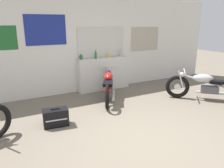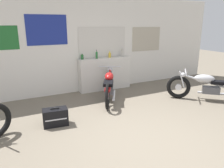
{
  "view_description": "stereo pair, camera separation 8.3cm",
  "coord_description": "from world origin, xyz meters",
  "px_view_note": "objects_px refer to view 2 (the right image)",
  "views": [
    {
      "loc": [
        -2.14,
        -2.74,
        2.04
      ],
      "look_at": [
        0.1,
        1.45,
        0.7
      ],
      "focal_mm": 35.0,
      "sensor_mm": 36.0,
      "label": 1
    },
    {
      "loc": [
        -2.06,
        -2.78,
        2.04
      ],
      "look_at": [
        0.1,
        1.45,
        0.7
      ],
      "focal_mm": 35.0,
      "sensor_mm": 36.0,
      "label": 2
    }
  ],
  "objects_px": {
    "motorcycle_red": "(109,85)",
    "motorcycle_silver": "(208,87)",
    "bottle_center": "(110,55)",
    "bottle_right_center": "(122,52)",
    "bottle_left_center": "(97,55)",
    "bottle_leftmost": "(82,57)",
    "hard_case_black": "(55,117)"
  },
  "relations": [
    {
      "from": "bottle_right_center",
      "to": "motorcycle_silver",
      "type": "height_order",
      "value": "bottle_right_center"
    },
    {
      "from": "bottle_right_center",
      "to": "hard_case_black",
      "type": "relative_size",
      "value": 0.59
    },
    {
      "from": "bottle_leftmost",
      "to": "bottle_right_center",
      "type": "height_order",
      "value": "bottle_right_center"
    },
    {
      "from": "bottle_center",
      "to": "motorcycle_silver",
      "type": "relative_size",
      "value": 0.11
    },
    {
      "from": "bottle_right_center",
      "to": "motorcycle_red",
      "type": "xyz_separation_m",
      "value": [
        -0.91,
        -0.89,
        -0.73
      ]
    },
    {
      "from": "bottle_left_center",
      "to": "bottle_leftmost",
      "type": "bearing_deg",
      "value": 172.24
    },
    {
      "from": "motorcycle_red",
      "to": "motorcycle_silver",
      "type": "xyz_separation_m",
      "value": [
        2.32,
        -1.3,
        -0.02
      ]
    },
    {
      "from": "bottle_left_center",
      "to": "motorcycle_silver",
      "type": "distance_m",
      "value": 3.25
    },
    {
      "from": "bottle_center",
      "to": "bottle_right_center",
      "type": "relative_size",
      "value": 0.61
    },
    {
      "from": "bottle_leftmost",
      "to": "bottle_center",
      "type": "distance_m",
      "value": 0.87
    },
    {
      "from": "bottle_left_center",
      "to": "bottle_right_center",
      "type": "xyz_separation_m",
      "value": [
        0.87,
        -0.01,
        0.02
      ]
    },
    {
      "from": "bottle_center",
      "to": "motorcycle_silver",
      "type": "height_order",
      "value": "bottle_center"
    },
    {
      "from": "motorcycle_red",
      "to": "motorcycle_silver",
      "type": "height_order",
      "value": "motorcycle_red"
    },
    {
      "from": "motorcycle_red",
      "to": "bottle_right_center",
      "type": "bearing_deg",
      "value": 44.5
    },
    {
      "from": "bottle_right_center",
      "to": "motorcycle_silver",
      "type": "relative_size",
      "value": 0.19
    },
    {
      "from": "bottle_center",
      "to": "hard_case_black",
      "type": "relative_size",
      "value": 0.36
    },
    {
      "from": "bottle_right_center",
      "to": "hard_case_black",
      "type": "xyz_separation_m",
      "value": [
        -2.59,
        -1.8,
        -0.96
      ]
    },
    {
      "from": "bottle_leftmost",
      "to": "bottle_left_center",
      "type": "relative_size",
      "value": 0.69
    },
    {
      "from": "bottle_leftmost",
      "to": "motorcycle_red",
      "type": "xyz_separation_m",
      "value": [
        0.4,
        -0.96,
        -0.67
      ]
    },
    {
      "from": "bottle_center",
      "to": "hard_case_black",
      "type": "height_order",
      "value": "bottle_center"
    },
    {
      "from": "bottle_right_center",
      "to": "motorcycle_red",
      "type": "height_order",
      "value": "bottle_right_center"
    },
    {
      "from": "bottle_left_center",
      "to": "bottle_center",
      "type": "bearing_deg",
      "value": -0.48
    },
    {
      "from": "hard_case_black",
      "to": "bottle_left_center",
      "type": "bearing_deg",
      "value": 46.58
    },
    {
      "from": "bottle_leftmost",
      "to": "motorcycle_red",
      "type": "bearing_deg",
      "value": -67.22
    },
    {
      "from": "bottle_center",
      "to": "bottle_left_center",
      "type": "bearing_deg",
      "value": 179.52
    },
    {
      "from": "motorcycle_red",
      "to": "motorcycle_silver",
      "type": "distance_m",
      "value": 2.66
    },
    {
      "from": "bottle_leftmost",
      "to": "bottle_left_center",
      "type": "xyz_separation_m",
      "value": [
        0.44,
        -0.06,
        0.03
      ]
    },
    {
      "from": "motorcycle_red",
      "to": "motorcycle_silver",
      "type": "bearing_deg",
      "value": -29.29
    },
    {
      "from": "motorcycle_silver",
      "to": "hard_case_black",
      "type": "xyz_separation_m",
      "value": [
        -4.0,
        0.39,
        -0.21
      ]
    },
    {
      "from": "bottle_left_center",
      "to": "motorcycle_silver",
      "type": "bearing_deg",
      "value": -43.92
    },
    {
      "from": "bottle_leftmost",
      "to": "bottle_center",
      "type": "relative_size",
      "value": 0.94
    },
    {
      "from": "bottle_center",
      "to": "motorcycle_red",
      "type": "distance_m",
      "value": 1.21
    }
  ]
}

